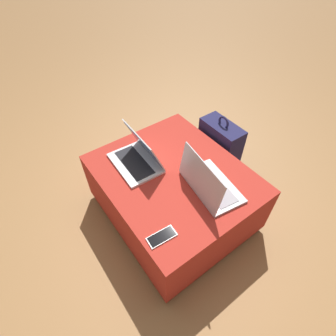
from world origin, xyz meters
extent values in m
plane|color=#9E7042|center=(0.00, 0.00, 0.00)|extent=(14.00, 14.00, 0.00)
cube|color=maroon|center=(0.00, 0.00, 0.03)|extent=(0.94, 0.79, 0.05)
cube|color=#B22D23|center=(0.00, 0.00, 0.24)|extent=(0.98, 0.83, 0.37)
cube|color=silver|center=(-0.21, -0.15, 0.43)|extent=(0.35, 0.25, 0.02)
cube|color=#232328|center=(-0.21, -0.16, 0.44)|extent=(0.31, 0.14, 0.00)
cube|color=silver|center=(-0.20, -0.08, 0.55)|extent=(0.35, 0.11, 0.22)
cube|color=#1E4799|center=(-0.21, -0.08, 0.55)|extent=(0.31, 0.10, 0.20)
cube|color=#B7B7BC|center=(0.22, 0.12, 0.43)|extent=(0.41, 0.28, 0.02)
cube|color=#9E9EA3|center=(0.22, 0.12, 0.44)|extent=(0.35, 0.17, 0.00)
cube|color=#B7B7BC|center=(0.21, 0.02, 0.55)|extent=(0.38, 0.10, 0.22)
cube|color=#B23D93|center=(0.21, 0.03, 0.55)|extent=(0.34, 0.08, 0.20)
cube|color=white|center=(0.31, -0.31, 0.43)|extent=(0.08, 0.15, 0.01)
cube|color=black|center=(0.31, -0.31, 0.43)|extent=(0.07, 0.14, 0.00)
cube|color=#23234C|center=(-0.12, 0.53, 0.24)|extent=(0.33, 0.16, 0.48)
cube|color=#1E1E41|center=(-0.12, 0.62, 0.15)|extent=(0.26, 0.06, 0.22)
torus|color=#23234C|center=(-0.12, 0.53, 0.51)|extent=(0.09, 0.02, 0.09)
camera|label=1|loc=(0.86, -0.68, 1.61)|focal=28.00mm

